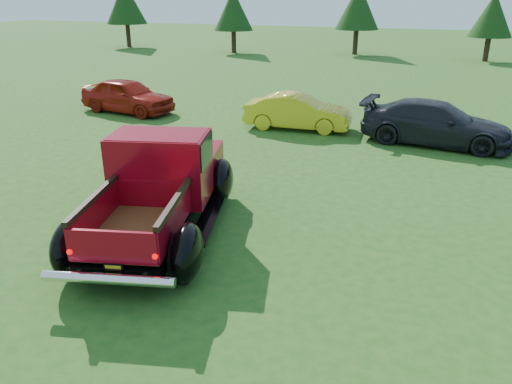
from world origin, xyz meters
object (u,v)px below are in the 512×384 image
Objects in this scene: tree_mid_left at (358,7)px; tree_mid_right at (492,15)px; show_car_yellow at (298,112)px; pickup_truck at (162,183)px; tree_far_west at (125,3)px; show_car_red at (127,96)px; show_car_grey at (436,123)px; tree_west at (233,10)px.

tree_mid_right is (9.00, -1.00, -0.41)m from tree_mid_left.
pickup_truck is at bearing 172.69° from show_car_yellow.
tree_mid_left is (19.00, 1.00, -0.14)m from tree_far_west.
tree_far_west is 0.94× the size of pickup_truck.
tree_far_west reaches higher than pickup_truck.
tree_mid_right reaches higher than show_car_yellow.
tree_far_west is 1.18× the size of tree_mid_right.
show_car_yellow is (7.00, -0.28, -0.06)m from show_car_red.
tree_mid_right is at bearing -0.69° from show_car_grey.
pickup_truck is 1.52× the size of show_car_yellow.
show_car_red is at bearing -80.17° from tree_west.
show_car_yellow is at bearing -86.18° from tree_mid_left.
tree_far_west is 35.94m from pickup_truck.
pickup_truck is 8.38m from show_car_yellow.
show_car_grey is at bearing 44.00° from pickup_truck.
tree_far_west is 29.84m from show_car_yellow.
pickup_truck is (0.88, -30.83, -2.46)m from tree_mid_left.
show_car_yellow is at bearing 92.64° from show_car_grey.
show_car_red is (-14.50, -21.21, -2.31)m from tree_mid_right.
tree_mid_right is 30.99m from pickup_truck.
tree_west reaches higher than show_car_red.
show_car_yellow is (-7.50, -21.48, -2.37)m from tree_mid_right.
show_car_grey reaches higher than show_car_red.
tree_mid_left is (9.00, 2.00, 0.27)m from tree_west.
tree_far_west reaches higher than show_car_red.
pickup_truck is 9.53m from show_car_grey.
show_car_yellow is at bearing -46.34° from tree_far_west.
tree_far_west reaches higher than show_car_grey.
tree_west is (10.00, -1.00, -0.41)m from tree_far_west.
show_car_red is 1.06× the size of show_car_yellow.
pickup_truck is (9.88, -28.83, -2.19)m from tree_west.
tree_mid_right is at bearing -25.60° from show_car_red.
tree_mid_left is 1.37× the size of show_car_yellow.
show_car_yellow is (1.50, -22.48, -2.78)m from tree_mid_left.
tree_mid_left reaches higher than show_car_grey.
pickup_truck reaches higher than show_car_grey.
tree_mid_right is at bearing 3.18° from tree_west.
show_car_red is (13.50, -21.21, -2.86)m from tree_far_west.
show_car_red is at bearing 113.31° from pickup_truck.
tree_west is 1.05× the size of tree_mid_right.
show_car_grey is at bearing -97.45° from show_car_yellow.
tree_mid_left is at bearing 21.85° from show_car_grey.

